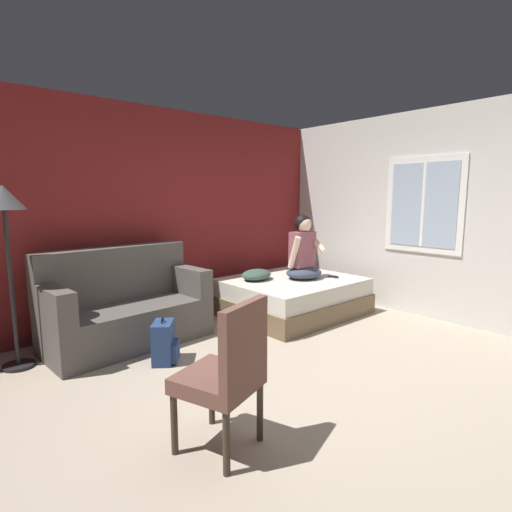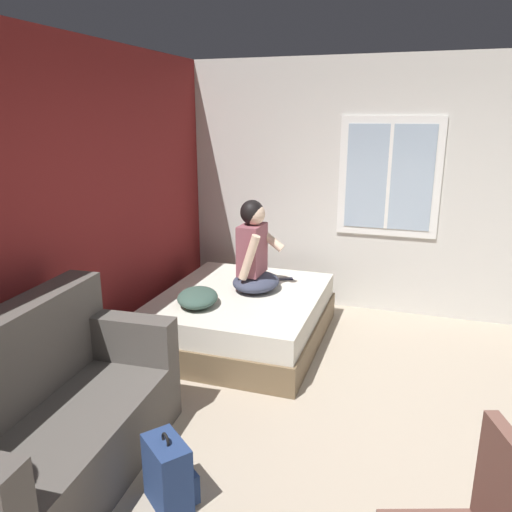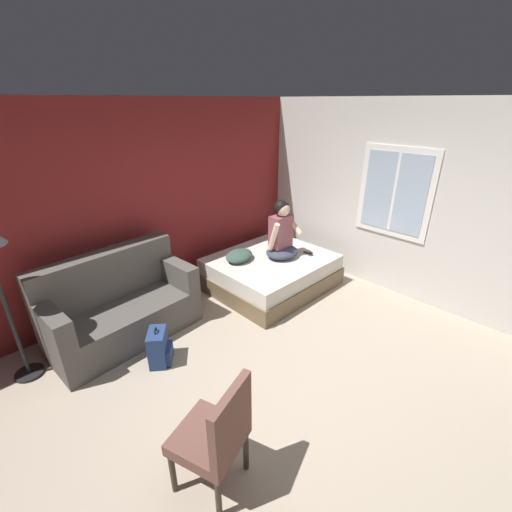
{
  "view_description": "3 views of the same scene",
  "coord_description": "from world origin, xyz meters",
  "px_view_note": "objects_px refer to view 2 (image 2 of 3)",
  "views": [
    {
      "loc": [
        -2.36,
        -2.09,
        1.6
      ],
      "look_at": [
        0.6,
        1.29,
        0.92
      ],
      "focal_mm": 28.0,
      "sensor_mm": 36.0,
      "label": 1
    },
    {
      "loc": [
        -2.66,
        0.08,
        2.13
      ],
      "look_at": [
        0.98,
        1.28,
        1.03
      ],
      "focal_mm": 35.0,
      "sensor_mm": 36.0,
      "label": 2
    },
    {
      "loc": [
        -1.91,
        -1.6,
        2.66
      ],
      "look_at": [
        0.92,
        1.31,
        0.8
      ],
      "focal_mm": 24.0,
      "sensor_mm": 36.0,
      "label": 3
    }
  ],
  "objects_px": {
    "bed": "(242,317)",
    "person_seated": "(254,254)",
    "backpack": "(169,474)",
    "couch": "(46,422)",
    "throw_pillow": "(198,297)",
    "cell_phone": "(286,279)"
  },
  "relations": [
    {
      "from": "couch",
      "to": "backpack",
      "type": "xyz_separation_m",
      "value": [
        0.06,
        -0.76,
        -0.2
      ]
    },
    {
      "from": "couch",
      "to": "backpack",
      "type": "distance_m",
      "value": 0.79
    },
    {
      "from": "backpack",
      "to": "bed",
      "type": "bearing_deg",
      "value": 9.02
    },
    {
      "from": "person_seated",
      "to": "throw_pillow",
      "type": "xyz_separation_m",
      "value": [
        -0.54,
        0.35,
        -0.29
      ]
    },
    {
      "from": "throw_pillow",
      "to": "cell_phone",
      "type": "relative_size",
      "value": 3.33
    },
    {
      "from": "backpack",
      "to": "person_seated",
      "type": "bearing_deg",
      "value": 6.55
    },
    {
      "from": "throw_pillow",
      "to": "person_seated",
      "type": "bearing_deg",
      "value": -32.78
    },
    {
      "from": "couch",
      "to": "backpack",
      "type": "relative_size",
      "value": 3.82
    },
    {
      "from": "person_seated",
      "to": "backpack",
      "type": "height_order",
      "value": "person_seated"
    },
    {
      "from": "couch",
      "to": "person_seated",
      "type": "bearing_deg",
      "value": -12.27
    },
    {
      "from": "bed",
      "to": "backpack",
      "type": "height_order",
      "value": "bed"
    },
    {
      "from": "couch",
      "to": "throw_pillow",
      "type": "bearing_deg",
      "value": -5.0
    },
    {
      "from": "cell_phone",
      "to": "bed",
      "type": "bearing_deg",
      "value": -53.62
    },
    {
      "from": "bed",
      "to": "cell_phone",
      "type": "bearing_deg",
      "value": -28.74
    },
    {
      "from": "bed",
      "to": "throw_pillow",
      "type": "height_order",
      "value": "throw_pillow"
    },
    {
      "from": "person_seated",
      "to": "cell_phone",
      "type": "bearing_deg",
      "value": -28.35
    },
    {
      "from": "person_seated",
      "to": "throw_pillow",
      "type": "height_order",
      "value": "person_seated"
    },
    {
      "from": "bed",
      "to": "cell_phone",
      "type": "xyz_separation_m",
      "value": [
        0.53,
        -0.29,
        0.25
      ]
    },
    {
      "from": "backpack",
      "to": "couch",
      "type": "bearing_deg",
      "value": 94.2
    },
    {
      "from": "person_seated",
      "to": "backpack",
      "type": "distance_m",
      "value": 2.37
    },
    {
      "from": "bed",
      "to": "person_seated",
      "type": "xyz_separation_m",
      "value": [
        0.14,
        -0.08,
        0.6
      ]
    },
    {
      "from": "person_seated",
      "to": "couch",
      "type": "bearing_deg",
      "value": 167.73
    }
  ]
}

